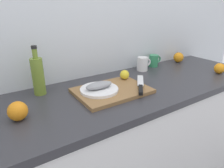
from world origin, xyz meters
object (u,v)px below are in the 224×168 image
fish_fillet (99,85)px  orange_0 (18,111)px  white_plate (99,90)px  coffee_mug_2 (154,61)px  cutting_board (112,91)px  lemon_0 (125,75)px  chef_knife (141,86)px  olive_oil_bottle (38,75)px  coffee_mug_1 (143,64)px

fish_fillet → orange_0: orange_0 is taller
white_plate → coffee_mug_2: bearing=19.8°
cutting_board → lemon_0: size_ratio=6.92×
chef_knife → white_plate: bearing=108.1°
cutting_board → fish_fillet: bearing=166.7°
coffee_mug_2 → olive_oil_bottle: bearing=-177.3°
cutting_board → olive_oil_bottle: size_ratio=1.51×
fish_fillet → olive_oil_bottle: size_ratio=0.59×
coffee_mug_1 → orange_0: (-0.90, -0.23, -0.01)m
white_plate → orange_0: (-0.42, -0.04, 0.01)m
orange_0 → lemon_0: bearing=9.9°
olive_oil_bottle → coffee_mug_2: 0.90m
fish_fillet → chef_knife: 0.24m
olive_oil_bottle → chef_knife: bearing=-29.0°
olive_oil_bottle → white_plate: bearing=-34.1°
chef_knife → olive_oil_bottle: (-0.49, 0.27, 0.08)m
fish_fillet → lemon_0: (0.23, 0.07, -0.00)m
white_plate → lemon_0: (0.23, 0.07, 0.02)m
cutting_board → lemon_0: 0.18m
cutting_board → coffee_mug_2: 0.60m
coffee_mug_1 → coffee_mug_2: bearing=12.0°
fish_fillet → coffee_mug_1: (0.48, 0.19, -0.00)m
white_plate → lemon_0: 0.24m
lemon_0 → fish_fillet: bearing=-161.9°
cutting_board → chef_knife: chef_knife is taller
cutting_board → lemon_0: (0.15, 0.09, 0.04)m
coffee_mug_2 → orange_0: (-1.04, -0.26, -0.00)m
olive_oil_bottle → coffee_mug_2: olive_oil_bottle is taller
chef_knife → lemon_0: size_ratio=4.15×
olive_oil_bottle → lemon_0: bearing=-12.3°
chef_knife → coffee_mug_1: (0.26, 0.28, 0.02)m
chef_knife → lemon_0: (0.01, 0.16, 0.02)m
white_plate → chef_knife: bearing=-21.9°
olive_oil_bottle → orange_0: (-0.15, -0.22, -0.07)m
cutting_board → white_plate: 0.08m
fish_fillet → lemon_0: 0.24m
cutting_board → orange_0: 0.49m
coffee_mug_2 → fish_fillet: bearing=-160.2°
coffee_mug_1 → coffee_mug_2: coffee_mug_1 is taller
white_plate → cutting_board: bearing=-13.3°
white_plate → coffee_mug_2: (0.62, 0.22, 0.02)m
chef_knife → cutting_board: bearing=104.2°
white_plate → olive_oil_bottle: bearing=145.9°
fish_fillet → coffee_mug_2: bearing=19.8°
white_plate → olive_oil_bottle: (-0.27, 0.18, 0.08)m
lemon_0 → olive_oil_bottle: bearing=167.7°
fish_fillet → coffee_mug_2: size_ratio=1.41×
lemon_0 → coffee_mug_2: bearing=20.7°
coffee_mug_2 → orange_0: coffee_mug_2 is taller
fish_fillet → orange_0: bearing=-174.8°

